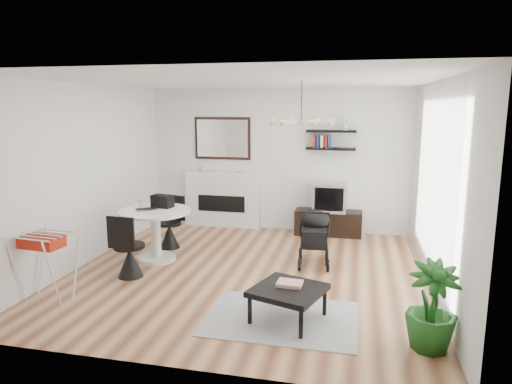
% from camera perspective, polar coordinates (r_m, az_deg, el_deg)
% --- Properties ---
extents(floor, '(5.00, 5.00, 0.00)m').
position_cam_1_polar(floor, '(6.68, -1.07, -10.08)').
color(floor, brown).
rests_on(floor, ground).
extents(ceiling, '(5.00, 5.00, 0.00)m').
position_cam_1_polar(ceiling, '(6.25, -1.16, 13.74)').
color(ceiling, white).
rests_on(ceiling, wall_back).
extents(wall_back, '(5.00, 0.00, 5.00)m').
position_cam_1_polar(wall_back, '(8.75, 2.79, 4.00)').
color(wall_back, white).
rests_on(wall_back, floor).
extents(wall_left, '(0.00, 5.00, 5.00)m').
position_cam_1_polar(wall_left, '(7.33, -20.48, 2.03)').
color(wall_left, white).
rests_on(wall_left, floor).
extents(wall_right, '(0.00, 5.00, 5.00)m').
position_cam_1_polar(wall_right, '(6.23, 21.83, 0.52)').
color(wall_right, white).
rests_on(wall_right, floor).
extents(sheer_curtain, '(0.04, 3.60, 2.60)m').
position_cam_1_polar(sheer_curtain, '(6.41, 20.67, 0.87)').
color(sheer_curtain, white).
rests_on(sheer_curtain, wall_right).
extents(fireplace, '(1.50, 0.17, 2.16)m').
position_cam_1_polar(fireplace, '(9.03, -4.23, -0.08)').
color(fireplace, white).
rests_on(fireplace, floor).
extents(shelf_lower, '(0.90, 0.25, 0.04)m').
position_cam_1_polar(shelf_lower, '(8.48, 9.32, 5.36)').
color(shelf_lower, black).
rests_on(shelf_lower, wall_back).
extents(shelf_upper, '(0.90, 0.25, 0.04)m').
position_cam_1_polar(shelf_upper, '(8.46, 9.39, 7.52)').
color(shelf_upper, black).
rests_on(shelf_upper, wall_back).
extents(pendant_lamp, '(0.90, 0.90, 0.10)m').
position_cam_1_polar(pendant_lamp, '(6.42, 5.66, 8.70)').
color(pendant_lamp, tan).
rests_on(pendant_lamp, ceiling).
extents(tv_console, '(1.22, 0.43, 0.46)m').
position_cam_1_polar(tv_console, '(8.62, 9.01, -3.80)').
color(tv_console, black).
rests_on(tv_console, floor).
extents(crt_tv, '(0.60, 0.53, 0.53)m').
position_cam_1_polar(crt_tv, '(8.51, 9.21, -0.60)').
color(crt_tv, '#AFAFB1').
rests_on(crt_tv, tv_console).
extents(dining_table, '(1.10, 1.10, 0.80)m').
position_cam_1_polar(dining_table, '(7.21, -12.44, -4.33)').
color(dining_table, white).
rests_on(dining_table, floor).
extents(laptop, '(0.39, 0.36, 0.03)m').
position_cam_1_polar(laptop, '(7.14, -13.42, -2.17)').
color(laptop, black).
rests_on(laptop, dining_table).
extents(black_bag, '(0.35, 0.25, 0.19)m').
position_cam_1_polar(black_bag, '(7.31, -11.62, -1.13)').
color(black_bag, black).
rests_on(black_bag, dining_table).
extents(newspaper, '(0.32, 0.26, 0.01)m').
position_cam_1_polar(newspaper, '(6.95, -11.68, -2.52)').
color(newspaper, silver).
rests_on(newspaper, dining_table).
extents(drinking_glass, '(0.06, 0.06, 0.10)m').
position_cam_1_polar(drinking_glass, '(7.43, -14.23, -1.40)').
color(drinking_glass, white).
rests_on(drinking_glass, dining_table).
extents(chair_far, '(0.45, 0.46, 0.88)m').
position_cam_1_polar(chair_far, '(7.88, -10.70, -4.88)').
color(chair_far, black).
rests_on(chair_far, floor).
extents(chair_near, '(0.43, 0.44, 0.91)m').
position_cam_1_polar(chair_near, '(6.67, -15.58, -7.87)').
color(chair_near, black).
rests_on(chair_near, floor).
extents(drying_rack, '(0.62, 0.58, 0.85)m').
position_cam_1_polar(drying_rack, '(6.21, -24.69, -8.33)').
color(drying_rack, white).
rests_on(drying_rack, floor).
extents(stroller, '(0.53, 0.78, 0.92)m').
position_cam_1_polar(stroller, '(6.98, 7.26, -5.81)').
color(stroller, black).
rests_on(stroller, floor).
extents(rug, '(1.69, 1.22, 0.01)m').
position_cam_1_polar(rug, '(5.36, 3.21, -15.47)').
color(rug, '#949494').
rests_on(rug, floor).
extents(coffee_table, '(0.92, 0.92, 0.37)m').
position_cam_1_polar(coffee_table, '(5.20, 4.04, -12.28)').
color(coffee_table, black).
rests_on(coffee_table, rug).
extents(magazines, '(0.29, 0.24, 0.04)m').
position_cam_1_polar(magazines, '(5.24, 4.23, -11.34)').
color(magazines, '#C43831').
rests_on(magazines, coffee_table).
extents(potted_plant, '(0.58, 0.58, 0.89)m').
position_cam_1_polar(potted_plant, '(4.89, 21.13, -13.22)').
color(potted_plant, '#184F16').
rests_on(potted_plant, floor).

